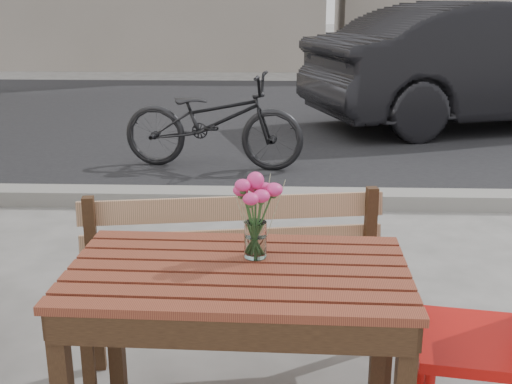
% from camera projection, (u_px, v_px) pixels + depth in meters
% --- Properties ---
extents(street, '(30.00, 8.12, 0.12)m').
position_uv_depth(street, '(277.00, 145.00, 7.08)').
color(street, black).
rests_on(street, ground).
extents(main_table, '(1.17, 0.70, 0.71)m').
position_uv_depth(main_table, '(238.00, 299.00, 2.20)').
color(main_table, '#5C2318').
rests_on(main_table, ground).
extents(main_bench, '(1.36, 0.59, 0.82)m').
position_uv_depth(main_bench, '(236.00, 265.00, 2.72)').
color(main_bench, '#8F694A').
rests_on(main_bench, ground).
extents(red_chair, '(0.49, 0.49, 0.86)m').
position_uv_depth(red_chair, '(506.00, 328.00, 2.20)').
color(red_chair, '#B50D09').
rests_on(red_chair, ground).
extents(main_vase, '(0.17, 0.17, 0.31)m').
position_uv_depth(main_vase, '(255.00, 205.00, 2.20)').
color(main_vase, white).
rests_on(main_vase, main_table).
extents(parked_car, '(4.98, 2.98, 1.55)m').
position_uv_depth(parked_car, '(493.00, 65.00, 8.11)').
color(parked_car, black).
rests_on(parked_car, ground).
extents(bicycle, '(1.81, 0.84, 0.92)m').
position_uv_depth(bicycle, '(213.00, 121.00, 6.13)').
color(bicycle, black).
rests_on(bicycle, ground).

